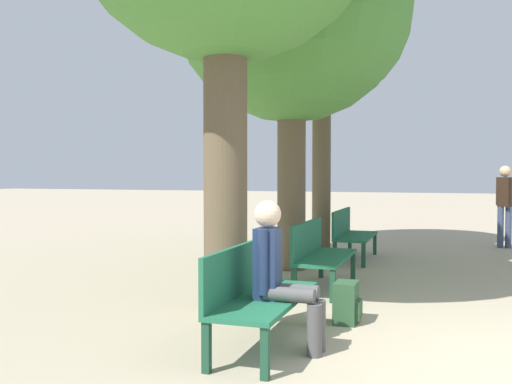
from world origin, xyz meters
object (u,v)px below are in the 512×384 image
(bench_row_1, at_px, (318,251))
(tree_row_1, at_px, (292,4))
(bench_row_0, at_px, (255,289))
(pedestrian_near, at_px, (505,201))
(person_seated, at_px, (280,271))
(backpack, at_px, (347,303))
(tree_row_2, at_px, (322,17))
(bench_row_2, at_px, (350,231))

(bench_row_1, relative_size, tree_row_1, 0.27)
(bench_row_0, relative_size, pedestrian_near, 0.98)
(tree_row_1, relative_size, person_seated, 4.71)
(bench_row_1, bearing_deg, backpack, -68.22)
(backpack, bearing_deg, tree_row_2, 104.65)
(tree_row_1, bearing_deg, person_seated, -76.37)
(bench_row_2, distance_m, tree_row_2, 4.13)
(tree_row_1, relative_size, tree_row_2, 0.96)
(person_seated, relative_size, pedestrian_near, 0.77)
(bench_row_1, relative_size, backpack, 3.93)
(backpack, bearing_deg, pedestrian_near, 73.00)
(tree_row_1, distance_m, tree_row_2, 2.25)
(bench_row_0, xyz_separation_m, tree_row_1, (-0.71, 3.89, 3.57))
(bench_row_0, bearing_deg, bench_row_1, 90.00)
(bench_row_1, bearing_deg, tree_row_2, 101.35)
(tree_row_2, bearing_deg, pedestrian_near, 24.23)
(bench_row_1, height_order, tree_row_2, tree_row_2)
(tree_row_1, bearing_deg, bench_row_1, -61.82)
(tree_row_2, bearing_deg, backpack, -75.35)
(tree_row_1, xyz_separation_m, tree_row_2, (0.00, 2.22, 0.37))
(tree_row_2, distance_m, person_seated, 7.28)
(bench_row_0, xyz_separation_m, bench_row_2, (0.00, 5.11, 0.00))
(bench_row_0, xyz_separation_m, pedestrian_near, (2.65, 7.62, 0.45))
(backpack, distance_m, pedestrian_near, 6.97)
(tree_row_1, distance_m, pedestrian_near, 5.92)
(bench_row_2, height_order, tree_row_1, tree_row_1)
(pedestrian_near, bearing_deg, bench_row_0, -109.18)
(bench_row_0, distance_m, person_seated, 0.30)
(bench_row_0, height_order, bench_row_2, same)
(tree_row_1, height_order, pedestrian_near, tree_row_1)
(bench_row_0, height_order, bench_row_1, same)
(person_seated, bearing_deg, pedestrian_near, 72.56)
(bench_row_1, height_order, person_seated, person_seated)
(bench_row_0, xyz_separation_m, tree_row_2, (-0.71, 6.11, 3.94))
(person_seated, bearing_deg, backpack, 69.81)
(tree_row_1, bearing_deg, backpack, -65.19)
(tree_row_2, height_order, pedestrian_near, tree_row_2)
(bench_row_0, distance_m, bench_row_1, 2.56)
(bench_row_2, height_order, pedestrian_near, pedestrian_near)
(bench_row_0, bearing_deg, person_seated, -11.53)
(pedestrian_near, bearing_deg, tree_row_1, -132.01)
(bench_row_0, height_order, pedestrian_near, pedestrian_near)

